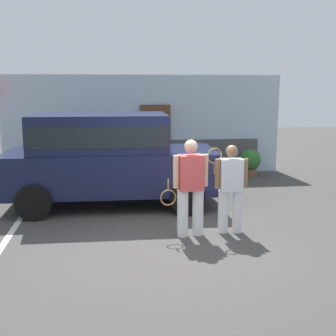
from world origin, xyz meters
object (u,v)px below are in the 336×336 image
at_px(parked_suv, 107,155).
at_px(potted_plant_by_porch, 250,162).
at_px(tennis_player_man, 190,187).
at_px(tennis_player_woman, 231,187).

distance_m(parked_suv, potted_plant_by_porch, 4.98).
relative_size(tennis_player_man, potted_plant_by_porch, 2.12).
bearing_deg(parked_suv, tennis_player_woman, -43.31).
relative_size(parked_suv, tennis_player_man, 2.67).
xyz_separation_m(tennis_player_man, tennis_player_woman, (0.76, 0.08, -0.05)).
bearing_deg(parked_suv, tennis_player_man, -55.93).
bearing_deg(tennis_player_woman, tennis_player_man, 9.56).
height_order(parked_suv, potted_plant_by_porch, parked_suv).
bearing_deg(tennis_player_man, tennis_player_woman, 178.07).
bearing_deg(tennis_player_man, parked_suv, -65.18).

